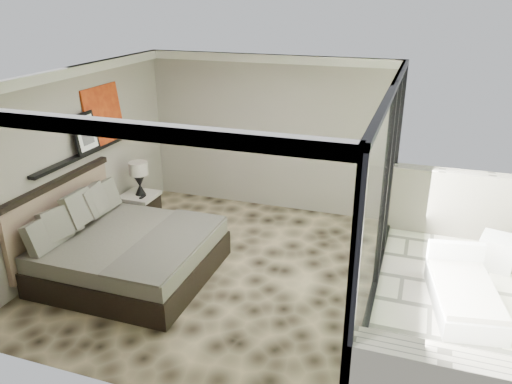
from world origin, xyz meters
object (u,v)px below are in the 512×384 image
(nightstand, at_px, (140,206))
(table_lamp, at_px, (139,174))
(bed, at_px, (124,250))
(ottoman, at_px, (497,252))
(lounger, at_px, (463,294))

(nightstand, xyz_separation_m, table_lamp, (0.03, 0.00, 0.61))
(bed, height_order, table_lamp, bed)
(table_lamp, xyz_separation_m, ottoman, (5.74, 0.33, -0.66))
(table_lamp, height_order, ottoman, table_lamp)
(bed, bearing_deg, lounger, 8.65)
(nightstand, xyz_separation_m, lounger, (5.27, -0.91, -0.11))
(bed, relative_size, table_lamp, 3.84)
(bed, xyz_separation_m, nightstand, (-0.71, 1.60, -0.08))
(ottoman, bearing_deg, nightstand, -176.70)
(lounger, bearing_deg, table_lamp, 160.52)
(bed, xyz_separation_m, table_lamp, (-0.68, 1.60, 0.53))
(bed, bearing_deg, ottoman, 20.88)
(table_lamp, relative_size, ottoman, 1.24)
(ottoman, distance_m, lounger, 1.34)
(ottoman, bearing_deg, lounger, -112.18)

